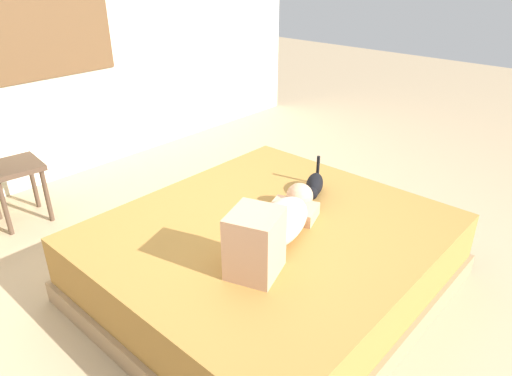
# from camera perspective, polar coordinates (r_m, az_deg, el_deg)

# --- Properties ---
(ground_plane) EXTENTS (16.00, 16.00, 0.00)m
(ground_plane) POSITION_cam_1_polar(r_m,az_deg,el_deg) (3.00, -0.66, -12.26)
(ground_plane) COLOR tan
(back_wall_with_window) EXTENTS (6.40, 0.14, 2.90)m
(back_wall_with_window) POSITION_cam_1_polar(r_m,az_deg,el_deg) (4.46, -26.55, 18.44)
(back_wall_with_window) COLOR beige
(back_wall_with_window) RESTS_ON ground
(bed) EXTENTS (2.01, 1.81, 0.45)m
(bed) POSITION_cam_1_polar(r_m,az_deg,el_deg) (2.89, 1.64, -8.57)
(bed) COLOR #997A56
(bed) RESTS_ON ground
(person_lying) EXTENTS (0.93, 0.52, 0.34)m
(person_lying) POSITION_cam_1_polar(r_m,az_deg,el_deg) (2.55, 2.35, -4.64)
(person_lying) COLOR #CCB299
(person_lying) RESTS_ON bed
(cat) EXTENTS (0.33, 0.22, 0.21)m
(cat) POSITION_cam_1_polar(r_m,az_deg,el_deg) (3.11, 7.16, 0.32)
(cat) COLOR black
(cat) RESTS_ON bed
(chair_by_desk) EXTENTS (0.42, 0.42, 0.86)m
(chair_by_desk) POSITION_cam_1_polar(r_m,az_deg,el_deg) (3.93, -28.82, 2.65)
(chair_by_desk) COLOR #4C3828
(chair_by_desk) RESTS_ON ground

